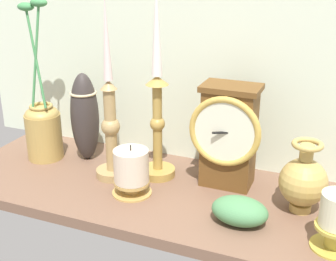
{
  "coord_description": "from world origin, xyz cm",
  "views": [
    {
      "loc": [
        34.42,
        -82.77,
        49.07
      ],
      "look_at": [
        0.4,
        0.0,
        14.0
      ],
      "focal_mm": 48.95,
      "sensor_mm": 36.0,
      "label": 1
    }
  ],
  "objects": [
    {
      "name": "ivy_sprig",
      "position": [
        18.23,
        -7.15,
        2.65
      ],
      "size": [
        11.02,
        7.72,
        5.3
      ],
      "color": "#4B8452",
      "rests_on": "ground_plane"
    },
    {
      "name": "candlestick_tall_left",
      "position": [
        -4.43,
        5.49,
        16.79
      ],
      "size": [
        8.08,
        8.08,
        45.32
      ],
      "color": "#AE8A41",
      "rests_on": "ground_plane"
    },
    {
      "name": "ground_plane",
      "position": [
        0.0,
        0.0,
        -1.2
      ],
      "size": [
        100.0,
        36.0,
        2.4
      ],
      "primitive_type": "cube",
      "color": "brown"
    },
    {
      "name": "mantel_clock",
      "position": [
        11.59,
        7.08,
        12.08
      ],
      "size": [
        15.53,
        10.01,
        23.05
      ],
      "color": "brown",
      "rests_on": "ground_plane"
    },
    {
      "name": "back_wall",
      "position": [
        0.0,
        18.5,
        32.5
      ],
      "size": [
        120.0,
        2.0,
        65.0
      ],
      "primitive_type": "cube",
      "color": "silver",
      "rests_on": "ground_plane"
    },
    {
      "name": "candlestick_tall_center",
      "position": [
        -14.01,
        1.09,
        13.31
      ],
      "size": [
        7.73,
        7.73,
        41.57
      ],
      "color": "tan",
      "rests_on": "ground_plane"
    },
    {
      "name": "tall_ceramic_vase",
      "position": [
        -24.74,
        7.37,
        11.25
      ],
      "size": [
        6.94,
        6.94,
        22.22
      ],
      "color": "#332D2B",
      "rests_on": "ground_plane"
    },
    {
      "name": "pillar_candle_front",
      "position": [
        -6.22,
        -4.51,
        5.33
      ],
      "size": [
        8.63,
        8.63,
        11.37
      ],
      "color": "tan",
      "rests_on": "ground_plane"
    },
    {
      "name": "brass_vase_jar",
      "position": [
        -34.93,
        3.98,
        8.77
      ],
      "size": [
        9.66,
        8.88,
        39.18
      ],
      "color": "#AF8F4A",
      "rests_on": "ground_plane"
    },
    {
      "name": "brass_vase_bulbous",
      "position": [
        28.54,
        2.12,
        6.74
      ],
      "size": [
        9.65,
        9.65,
        15.08
      ],
      "color": "tan",
      "rests_on": "ground_plane"
    }
  ]
}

